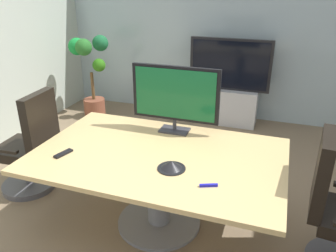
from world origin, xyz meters
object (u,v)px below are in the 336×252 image
at_px(tv_monitor, 175,95).
at_px(remote_control, 63,153).
at_px(wall_display_unit, 228,96).
at_px(office_chair_left, 31,151).
at_px(conference_table, 158,170).
at_px(conference_phone, 172,165).
at_px(potted_plant, 91,71).

relative_size(tv_monitor, remote_control, 4.94).
bearing_deg(remote_control, wall_display_unit, 87.51).
bearing_deg(office_chair_left, conference_table, 82.88).
relative_size(conference_table, wall_display_unit, 1.60).
distance_m(tv_monitor, conference_phone, 0.79).
height_order(wall_display_unit, potted_plant, wall_display_unit).
xyz_separation_m(office_chair_left, potted_plant, (-0.51, 2.06, 0.30)).
relative_size(office_chair_left, remote_control, 6.41).
distance_m(conference_table, wall_display_unit, 2.60).
bearing_deg(wall_display_unit, tv_monitor, -94.55).
bearing_deg(office_chair_left, tv_monitor, 102.17).
height_order(conference_table, office_chair_left, office_chair_left).
xyz_separation_m(wall_display_unit, potted_plant, (-2.11, -0.45, 0.31)).
relative_size(potted_plant, conference_phone, 5.87).
distance_m(conference_table, tv_monitor, 0.72).
xyz_separation_m(office_chair_left, conference_phone, (1.63, -0.29, 0.30)).
relative_size(office_chair_left, conference_phone, 4.95).
distance_m(conference_phone, remote_control, 0.94).
bearing_deg(conference_table, remote_control, -159.41).
xyz_separation_m(wall_display_unit, remote_control, (-0.90, -2.88, 0.29)).
bearing_deg(conference_table, office_chair_left, 176.42).
relative_size(conference_table, potted_plant, 1.62).
bearing_deg(office_chair_left, remote_control, 58.48).
distance_m(potted_plant, remote_control, 2.71).
xyz_separation_m(office_chair_left, tv_monitor, (1.43, 0.40, 0.63)).
xyz_separation_m(wall_display_unit, conference_phone, (0.03, -2.80, 0.32)).
bearing_deg(tv_monitor, office_chair_left, -164.29).
bearing_deg(potted_plant, tv_monitor, -40.53).
relative_size(conference_table, conference_phone, 9.52).
bearing_deg(potted_plant, office_chair_left, -76.10).
relative_size(conference_table, remote_control, 12.32).
xyz_separation_m(office_chair_left, wall_display_unit, (1.60, 2.51, -0.01)).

